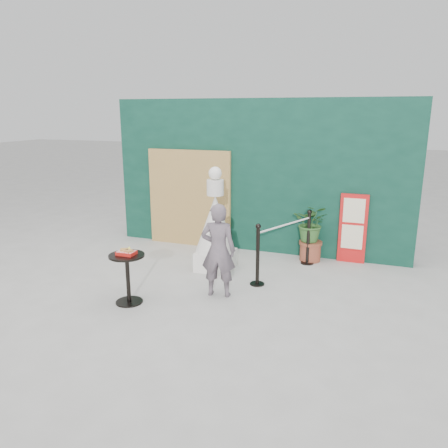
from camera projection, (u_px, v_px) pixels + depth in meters
ground at (195, 312)px, 6.18m from camera, size 60.00×60.00×0.00m
back_wall at (258, 176)px, 8.66m from camera, size 6.00×0.30×3.00m
bamboo_fence at (189, 198)px, 9.06m from camera, size 1.80×0.08×2.00m
woman at (218, 250)px, 6.58m from camera, size 0.58×0.43×1.45m
menu_board at (353, 229)px, 8.07m from camera, size 0.50×0.07×1.30m
statue at (215, 229)px, 7.69m from camera, size 0.72×0.72×1.84m
cafe_table at (128, 271)px, 6.37m from camera, size 0.52×0.52×0.75m
food_basket at (127, 252)px, 6.30m from camera, size 0.26×0.19×0.11m
planter at (311, 228)px, 8.15m from camera, size 0.65×0.56×1.10m
stanchion_barrier at (285, 246)px, 7.54m from camera, size 0.84×1.54×1.03m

